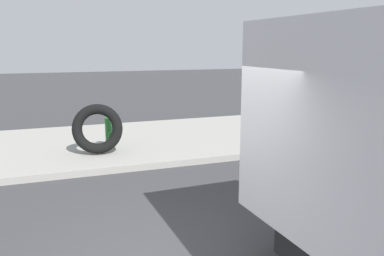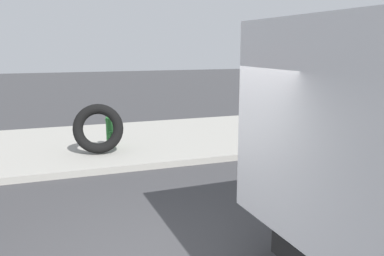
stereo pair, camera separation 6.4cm
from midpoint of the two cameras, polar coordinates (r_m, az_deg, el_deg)
The scene contains 3 objects.
sidewalk_curb at distance 11.18m, azimuth -13.57°, elevation -2.31°, with size 36.00×5.00×0.15m, color #99968E.
fire_hydrant at distance 10.32m, azimuth -12.05°, elevation -0.38°, with size 0.22×0.50×0.85m.
loose_tire at distance 9.81m, azimuth -13.68°, elevation -0.12°, with size 1.21×1.21×0.25m, color black.
Camera 1 is at (-1.17, -4.29, 2.72)m, focal length 36.95 mm.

